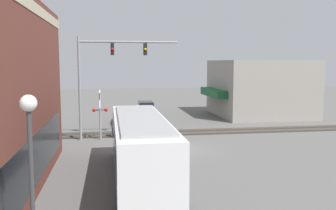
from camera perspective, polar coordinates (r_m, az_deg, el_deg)
name	(u,v)px	position (r m, az deg, el deg)	size (l,w,h in m)	color
ground_plane	(174,150)	(25.61, 0.94, -6.81)	(120.00, 120.00, 0.00)	#605E5B
shop_building	(259,88)	(42.84, 13.74, 2.54)	(9.91, 10.67, 6.11)	gray
city_bus	(140,145)	(18.83, -4.23, -6.14)	(11.44, 2.59, 3.24)	white
traffic_signal_gantry	(106,66)	(28.75, -9.46, 5.93)	(0.42, 7.55, 7.84)	gray
crossing_signal	(100,110)	(28.87, -10.31, -0.76)	(1.41, 1.18, 3.81)	gray
streetlamp	(31,173)	(10.52, -20.09, -9.76)	(0.44, 0.44, 5.11)	#38383A
rail_track_near	(162,133)	(31.40, -0.94, -4.25)	(2.60, 60.00, 0.15)	#332D28
parked_car_red	(126,118)	(36.02, -6.48, -1.91)	(4.35, 1.82, 1.36)	#B21E19
parked_car_silver	(146,108)	(43.28, -3.45, -0.43)	(4.55, 1.82, 1.41)	#B7B7BC
pedestrian_near_bus	(167,150)	(21.84, -0.19, -6.89)	(0.34, 0.34, 1.66)	#2D3351
pedestrian_at_crossing	(114,127)	(29.74, -8.30, -3.33)	(0.34, 0.34, 1.66)	#2D3351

